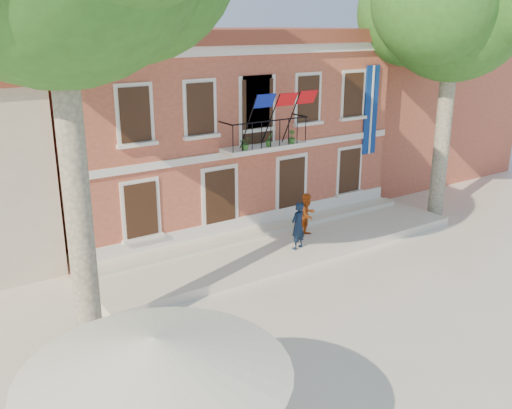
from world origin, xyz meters
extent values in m
plane|color=beige|center=(0.00, 0.00, 0.00)|extent=(90.00, 90.00, 0.00)
cube|color=#C36246|center=(2.00, 10.00, 3.50)|extent=(13.00, 8.00, 7.00)
cube|color=brown|center=(2.00, 10.00, 7.25)|extent=(13.50, 8.50, 0.50)
cube|color=silver|center=(2.00, 6.05, 6.85)|extent=(13.30, 0.35, 0.35)
cube|color=silver|center=(2.00, 5.55, 3.50)|extent=(3.20, 0.90, 0.15)
cube|color=black|center=(2.00, 5.15, 4.50)|extent=(3.20, 0.04, 0.04)
cube|color=navy|center=(7.60, 5.94, 4.30)|extent=(0.70, 0.05, 3.60)
cube|color=#0D1E92|center=(1.10, 4.80, 5.25)|extent=(0.76, 0.27, 0.47)
cube|color=red|center=(2.00, 4.80, 5.25)|extent=(0.76, 0.29, 0.47)
cube|color=red|center=(2.90, 4.80, 5.25)|extent=(0.76, 0.27, 0.47)
imported|color=#26591E|center=(1.00, 5.25, 3.82)|extent=(0.43, 0.37, 0.48)
imported|color=#26591E|center=(2.00, 5.25, 3.82)|extent=(0.26, 0.21, 0.48)
imported|color=#26591E|center=(3.00, 5.25, 3.82)|extent=(0.27, 0.27, 0.48)
cube|color=#C36246|center=(14.00, 11.00, 3.00)|extent=(9.00, 9.00, 6.00)
cube|color=brown|center=(14.00, 11.00, 6.20)|extent=(9.40, 9.40, 0.40)
cube|color=silver|center=(2.00, 4.40, 0.15)|extent=(14.00, 3.40, 0.30)
cylinder|color=#A59E84|center=(-5.85, 1.74, 4.11)|extent=(0.62, 0.62, 8.22)
cylinder|color=#A59E84|center=(9.65, 3.88, 3.56)|extent=(0.62, 0.62, 7.11)
sphere|color=#29561B|center=(9.65, 3.88, 8.33)|extent=(5.69, 5.69, 5.69)
cone|color=silver|center=(-6.43, -3.58, 2.88)|extent=(4.28, 4.28, 0.62)
imported|color=#0F1D34|center=(2.02, 3.56, 1.13)|extent=(0.69, 0.55, 1.66)
imported|color=#C45017|center=(3.10, 4.38, 1.09)|extent=(0.88, 0.75, 1.59)
cylinder|color=#D5144E|center=(-5.55, -1.47, 0.38)|extent=(0.84, 0.84, 0.75)
cylinder|color=#D5144E|center=(-5.55, -1.47, 0.76)|extent=(0.90, 0.90, 0.02)
cube|color=tan|center=(-5.94, -0.82, 0.47)|extent=(0.58, 0.58, 0.95)
cube|color=tan|center=(-4.80, -1.46, 0.47)|extent=(0.43, 0.43, 0.95)
camera|label=1|loc=(-9.42, -10.73, 7.72)|focal=40.00mm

